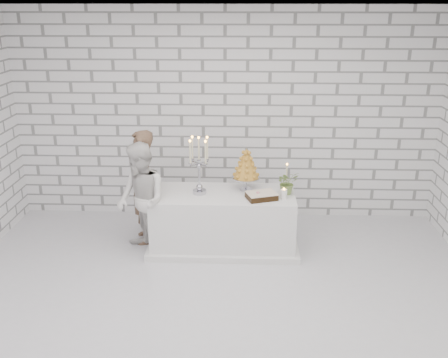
# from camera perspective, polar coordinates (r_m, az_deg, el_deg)

# --- Properties ---
(ground) EXTENTS (6.00, 5.00, 0.01)m
(ground) POSITION_cam_1_polar(r_m,az_deg,el_deg) (5.61, -0.90, -14.00)
(ground) COLOR silver
(ground) RESTS_ON ground
(ceiling) EXTENTS (6.00, 5.00, 0.01)m
(ceiling) POSITION_cam_1_polar(r_m,az_deg,el_deg) (4.67, -1.11, 18.31)
(ceiling) COLOR white
(ceiling) RESTS_ON ground
(wall_back) EXTENTS (6.00, 0.01, 3.00)m
(wall_back) POSITION_cam_1_polar(r_m,az_deg,el_deg) (7.35, 0.11, 7.00)
(wall_back) COLOR white
(wall_back) RESTS_ON ground
(wall_front) EXTENTS (6.00, 0.01, 3.00)m
(wall_front) POSITION_cam_1_polar(r_m,az_deg,el_deg) (2.71, -4.09, -16.84)
(wall_front) COLOR white
(wall_front) RESTS_ON ground
(cake_table) EXTENTS (1.80, 0.80, 0.75)m
(cake_table) POSITION_cam_1_polar(r_m,az_deg,el_deg) (6.65, -0.08, -4.61)
(cake_table) COLOR white
(cake_table) RESTS_ON ground
(groom) EXTENTS (0.46, 0.61, 1.51)m
(groom) POSITION_cam_1_polar(r_m,az_deg,el_deg) (6.79, -9.03, -0.90)
(groom) COLOR brown
(groom) RESTS_ON ground
(bride) EXTENTS (0.84, 0.89, 1.45)m
(bride) POSITION_cam_1_polar(r_m,az_deg,el_deg) (6.42, -9.13, -2.40)
(bride) COLOR silver
(bride) RESTS_ON ground
(candelabra) EXTENTS (0.31, 0.31, 0.74)m
(candelabra) POSITION_cam_1_polar(r_m,az_deg,el_deg) (6.39, -2.77, 1.50)
(candelabra) COLOR #AAA9B4
(candelabra) RESTS_ON cake_table
(croquembouche) EXTENTS (0.46, 0.46, 0.56)m
(croquembouche) POSITION_cam_1_polar(r_m,az_deg,el_deg) (6.54, 2.45, 1.08)
(croquembouche) COLOR #A8711D
(croquembouche) RESTS_ON cake_table
(chocolate_cake) EXTENTS (0.41, 0.35, 0.08)m
(chocolate_cake) POSITION_cam_1_polar(r_m,az_deg,el_deg) (6.34, 4.17, -1.86)
(chocolate_cake) COLOR black
(chocolate_cake) RESTS_ON cake_table
(pillar_candle) EXTENTS (0.09, 0.09, 0.12)m
(pillar_candle) POSITION_cam_1_polar(r_m,az_deg,el_deg) (6.36, 6.62, -1.67)
(pillar_candle) COLOR white
(pillar_candle) RESTS_ON cake_table
(extra_taper) EXTENTS (0.07, 0.07, 0.32)m
(extra_taper) POSITION_cam_1_polar(r_m,az_deg,el_deg) (6.67, 6.92, 0.24)
(extra_taper) COLOR beige
(extra_taper) RESTS_ON cake_table
(flowers) EXTENTS (0.33, 0.31, 0.30)m
(flowers) POSITION_cam_1_polar(r_m,az_deg,el_deg) (6.50, 7.01, -0.39)
(flowers) COLOR #50713C
(flowers) RESTS_ON cake_table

